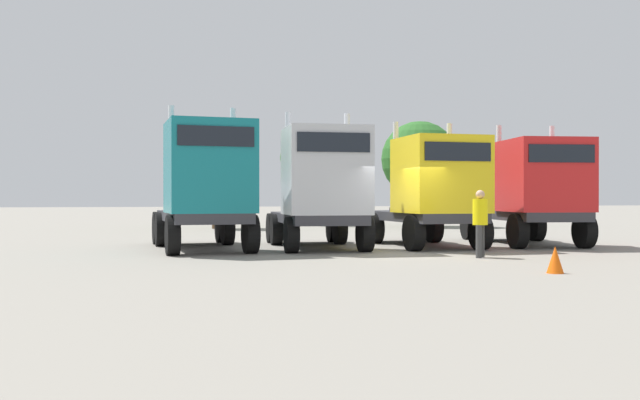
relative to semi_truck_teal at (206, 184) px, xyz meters
The scene contains 10 objects.
ground 6.20m from the semi_truck_teal, 19.29° to the right, with size 200.00×200.00×0.00m, color gray.
semi_truck_teal is the anchor object (origin of this frame).
semi_truck_silver 3.50m from the semi_truck_teal, ahead, with size 2.76×5.89×4.29m.
semi_truck_yellow 7.14m from the semi_truck_teal, ahead, with size 2.68×6.00×4.08m.
semi_truck_red 10.81m from the semi_truck_teal, ahead, with size 3.22×6.26×4.07m.
visitor_in_hivis 8.02m from the semi_truck_teal, 28.66° to the right, with size 0.56×0.56×1.81m.
traffic_cone_mid 10.42m from the semi_truck_teal, 48.40° to the right, with size 0.36×0.36×0.58m, color #F2590C.
oak_far_left 15.16m from the semi_truck_teal, 84.47° to the left, with size 3.23×3.23×5.55m.
oak_far_centre 19.73m from the semi_truck_teal, 69.51° to the left, with size 2.93×2.93×5.38m.
oak_far_right 19.53m from the semi_truck_teal, 49.91° to the left, with size 4.17×4.17×5.78m.
Camera 1 is at (-6.90, -18.95, 1.62)m, focal length 38.96 mm.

